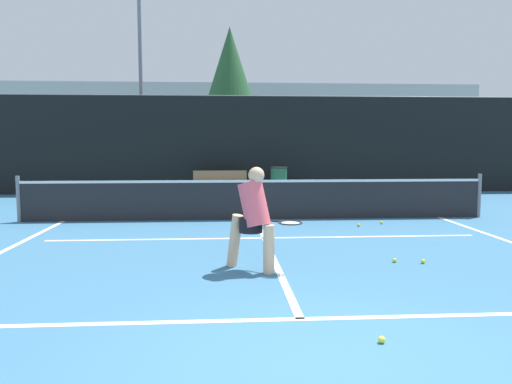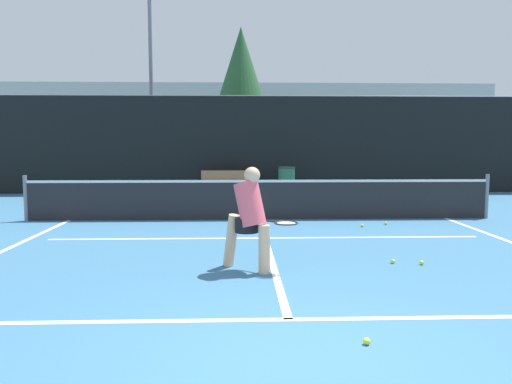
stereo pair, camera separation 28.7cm
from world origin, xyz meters
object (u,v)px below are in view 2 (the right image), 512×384
courtside_bench (228,182)px  parked_car (268,172)px  player_practicing (249,215)px  trash_bin (287,181)px

courtside_bench → parked_car: 4.36m
courtside_bench → player_practicing: bearing=-87.3°
courtside_bench → parked_car: size_ratio=0.40×
courtside_bench → parked_car: parked_car is taller
trash_bin → courtside_bench: bearing=178.2°
player_practicing → courtside_bench: size_ratio=0.81×
player_practicing → parked_car: size_ratio=0.32×
courtside_bench → trash_bin: bearing=-2.0°
player_practicing → parked_car: player_practicing is taller
parked_car → courtside_bench: bearing=-112.3°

